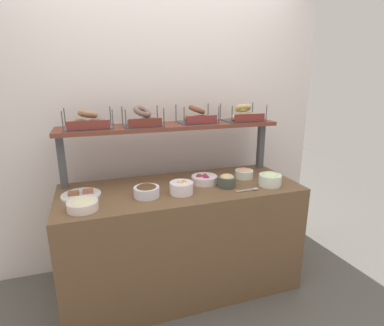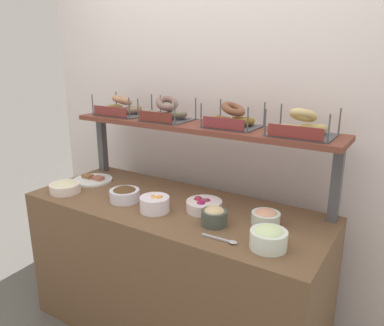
% 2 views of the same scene
% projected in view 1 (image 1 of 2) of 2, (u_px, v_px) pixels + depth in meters
% --- Properties ---
extents(ground_plane, '(8.00, 8.00, 0.00)m').
position_uv_depth(ground_plane, '(182.00, 284.00, 2.50)').
color(ground_plane, '#595651').
extents(back_wall, '(2.96, 0.06, 2.40)m').
position_uv_depth(back_wall, '(163.00, 129.00, 2.67)').
color(back_wall, silver).
rests_on(back_wall, ground_plane).
extents(deli_counter, '(1.76, 0.70, 0.85)m').
position_uv_depth(deli_counter, '(182.00, 238.00, 2.38)').
color(deli_counter, brown).
rests_on(deli_counter, ground_plane).
extents(shelf_riser_left, '(0.05, 0.05, 0.40)m').
position_uv_depth(shelf_riser_left, '(62.00, 161.00, 2.20)').
color(shelf_riser_left, '#4C4C51').
rests_on(shelf_riser_left, deli_counter).
extents(shelf_riser_right, '(0.05, 0.05, 0.40)m').
position_uv_depth(shelf_riser_right, '(261.00, 145.00, 2.70)').
color(shelf_riser_right, '#4C4C51').
rests_on(shelf_riser_right, deli_counter).
extents(upper_shelf, '(1.72, 0.32, 0.03)m').
position_uv_depth(upper_shelf, '(171.00, 126.00, 2.39)').
color(upper_shelf, brown).
rests_on(upper_shelf, shelf_riser_left).
extents(bowl_scallion_spread, '(0.17, 0.17, 0.11)m').
position_uv_depth(bowl_scallion_spread, '(270.00, 179.00, 2.28)').
color(bowl_scallion_spread, white).
rests_on(bowl_scallion_spread, deli_counter).
extents(bowl_hummus, '(0.13, 0.13, 0.10)m').
position_uv_depth(bowl_hummus, '(227.00, 180.00, 2.26)').
color(bowl_hummus, '#454D45').
rests_on(bowl_hummus, deli_counter).
extents(bowl_lox_spread, '(0.15, 0.15, 0.08)m').
position_uv_depth(bowl_lox_spread, '(244.00, 173.00, 2.46)').
color(bowl_lox_spread, silver).
rests_on(bowl_lox_spread, deli_counter).
extents(bowl_potato_salad, '(0.19, 0.19, 0.07)m').
position_uv_depth(bowl_potato_salad, '(83.00, 205.00, 1.86)').
color(bowl_potato_salad, silver).
rests_on(bowl_potato_salad, deli_counter).
extents(bowl_beet_salad, '(0.20, 0.20, 0.08)m').
position_uv_depth(bowl_beet_salad, '(204.00, 179.00, 2.33)').
color(bowl_beet_salad, white).
rests_on(bowl_beet_salad, deli_counter).
extents(bowl_chocolate_spread, '(0.18, 0.18, 0.09)m').
position_uv_depth(bowl_chocolate_spread, '(147.00, 191.00, 2.07)').
color(bowl_chocolate_spread, white).
rests_on(bowl_chocolate_spread, deli_counter).
extents(bowl_fruit_salad, '(0.16, 0.16, 0.09)m').
position_uv_depth(bowl_fruit_salad, '(182.00, 187.00, 2.13)').
color(bowl_fruit_salad, white).
rests_on(bowl_fruit_salad, deli_counter).
extents(serving_plate_white, '(0.26, 0.26, 0.04)m').
position_uv_depth(serving_plate_white, '(81.00, 195.00, 2.09)').
color(serving_plate_white, white).
rests_on(serving_plate_white, deli_counter).
extents(serving_spoon_near_plate, '(0.18, 0.03, 0.01)m').
position_uv_depth(serving_spoon_near_plate, '(251.00, 190.00, 2.19)').
color(serving_spoon_near_plate, '#B7B7BC').
rests_on(serving_spoon_near_plate, deli_counter).
extents(bagel_basket_everything, '(0.34, 0.24, 0.14)m').
position_uv_depth(bagel_basket_everything, '(88.00, 122.00, 2.19)').
color(bagel_basket_everything, '#4C4C51').
rests_on(bagel_basket_everything, upper_shelf).
extents(bagel_basket_poppy, '(0.29, 0.26, 0.16)m').
position_uv_depth(bagel_basket_poppy, '(142.00, 119.00, 2.30)').
color(bagel_basket_poppy, '#4C4C51').
rests_on(bagel_basket_poppy, upper_shelf).
extents(bagel_basket_cinnamon_raisin, '(0.30, 0.25, 0.15)m').
position_uv_depth(bagel_basket_cinnamon_raisin, '(197.00, 117.00, 2.46)').
color(bagel_basket_cinnamon_raisin, '#4C4C51').
rests_on(bagel_basket_cinnamon_raisin, upper_shelf).
extents(bagel_basket_plain, '(0.32, 0.25, 0.15)m').
position_uv_depth(bagel_basket_plain, '(243.00, 115.00, 2.56)').
color(bagel_basket_plain, '#4C4C51').
rests_on(bagel_basket_plain, upper_shelf).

